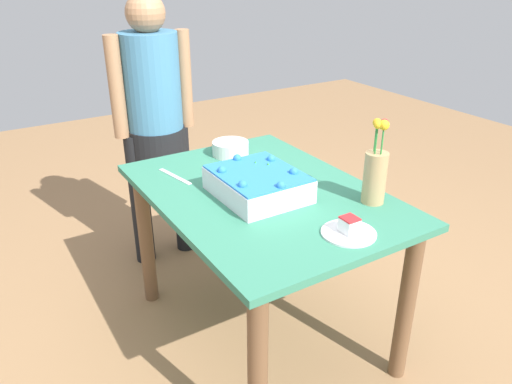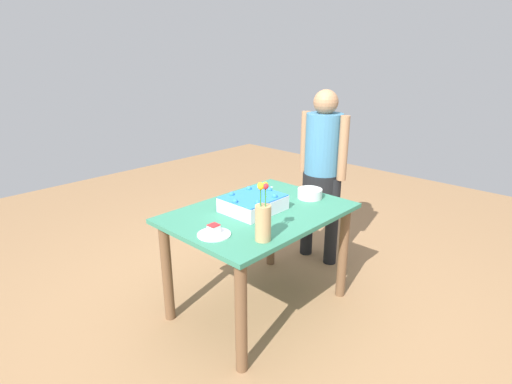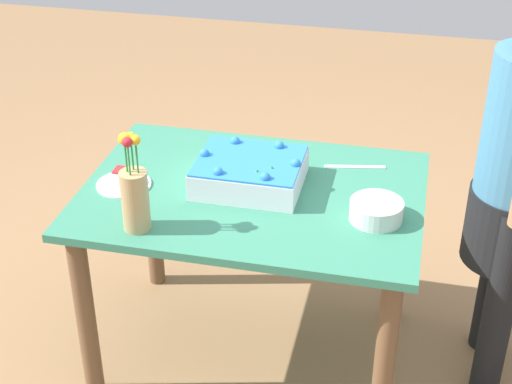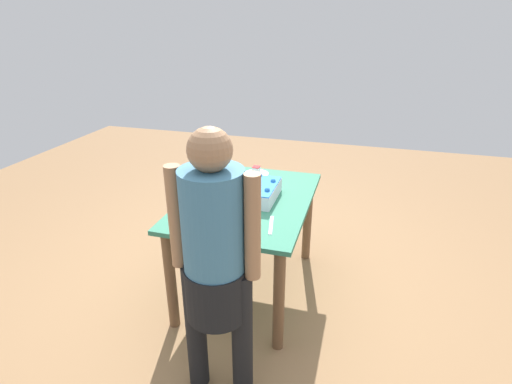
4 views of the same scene
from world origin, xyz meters
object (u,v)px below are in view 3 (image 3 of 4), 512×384
serving_plate_with_slice (124,181)px  flower_vase (135,195)px  cake_knife (355,167)px  fruit_bowl (376,211)px  sheet_cake (250,172)px

serving_plate_with_slice → flower_vase: 0.31m
cake_knife → fruit_bowl: (-0.11, 0.35, 0.03)m
flower_vase → fruit_bowl: 0.80m
sheet_cake → fruit_bowl: size_ratio=2.09×
sheet_cake → fruit_bowl: 0.48m
sheet_cake → flower_vase: bearing=50.5°
sheet_cake → flower_vase: (0.30, 0.36, 0.07)m
fruit_bowl → flower_vase: bearing=16.7°
serving_plate_with_slice → fruit_bowl: size_ratio=1.10×
sheet_cake → fruit_bowl: bearing=164.3°
flower_vase → fruit_bowl: (-0.76, -0.23, -0.09)m
cake_knife → serving_plate_with_slice: bearing=10.9°
sheet_cake → cake_knife: 0.42m
serving_plate_with_slice → cake_knife: bearing=-158.1°
fruit_bowl → cake_knife: bearing=-72.4°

